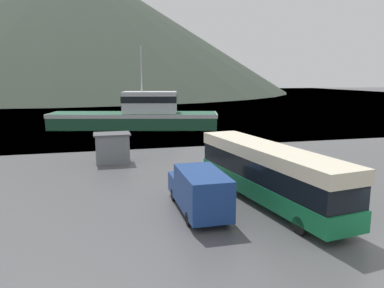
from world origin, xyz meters
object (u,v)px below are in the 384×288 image
at_px(delivery_van, 199,190).
at_px(fishing_boat, 138,115).
at_px(storage_bin, 289,173).
at_px(tour_bus, 267,171).
at_px(dock_kiosk, 112,148).

bearing_deg(delivery_van, fishing_boat, 89.67).
bearing_deg(storage_bin, tour_bus, -132.06).
bearing_deg(fishing_boat, delivery_van, -166.65).
distance_m(fishing_boat, storage_bin, 30.64).
height_order(fishing_boat, dock_kiosk, fishing_boat).
xyz_separation_m(tour_bus, dock_kiosk, (-8.30, 12.90, -0.61)).
xyz_separation_m(delivery_van, fishing_boat, (0.41, 34.38, 0.60)).
distance_m(storage_bin, dock_kiosk, 14.91).
height_order(tour_bus, fishing_boat, fishing_boat).
height_order(fishing_boat, storage_bin, fishing_boat).
bearing_deg(dock_kiosk, delivery_van, -73.41).
relative_size(fishing_boat, dock_kiosk, 7.86).
xyz_separation_m(delivery_van, storage_bin, (8.02, 4.73, -0.77)).
bearing_deg(dock_kiosk, tour_bus, -57.25).
bearing_deg(dock_kiosk, storage_bin, -36.06).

